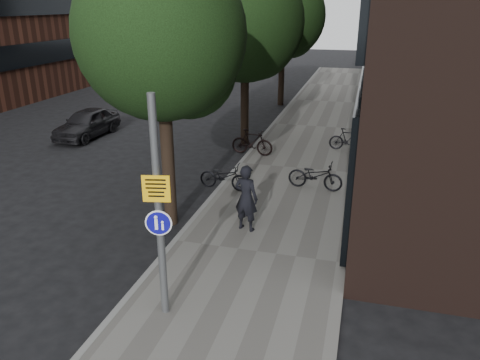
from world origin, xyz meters
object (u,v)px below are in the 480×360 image
(signpost, at_px, (159,210))
(parked_bike_facade_near, at_px, (315,175))
(pedestrian, at_px, (246,198))
(parked_car_near, at_px, (87,123))

(signpost, distance_m, parked_bike_facade_near, 8.06)
(pedestrian, bearing_deg, signpost, 94.67)
(parked_bike_facade_near, bearing_deg, parked_car_near, 75.75)
(parked_bike_facade_near, relative_size, parked_car_near, 0.47)
(pedestrian, xyz_separation_m, parked_car_near, (-9.84, 7.75, -0.39))
(pedestrian, distance_m, parked_bike_facade_near, 3.86)
(pedestrian, bearing_deg, parked_car_near, -24.04)
(signpost, distance_m, parked_car_near, 15.03)
(parked_bike_facade_near, distance_m, parked_car_near, 12.11)
(signpost, relative_size, parked_bike_facade_near, 2.43)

